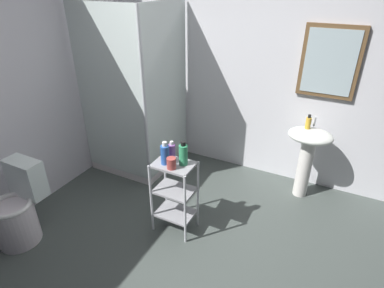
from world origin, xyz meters
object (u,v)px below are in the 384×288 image
storage_cart (175,191)px  conditioner_bottle_purple (172,152)px  body_wash_bottle_green (183,154)px  shampoo_bottle_blue (165,154)px  hand_soap_bottle (308,123)px  pedestal_sink (308,150)px  shower_stall (140,133)px  rinse_cup (171,163)px  toilet (18,210)px

storage_cart → conditioner_bottle_purple: 0.39m
body_wash_bottle_green → shampoo_bottle_blue: bearing=-157.5°
hand_soap_bottle → pedestal_sink: bearing=-24.5°
shower_stall → body_wash_bottle_green: 1.36m
pedestal_sink → storage_cart: (-1.00, -1.12, -0.14)m
shower_stall → conditioner_bottle_purple: bearing=-39.8°
storage_cart → rinse_cup: size_ratio=7.31×
toilet → pedestal_sink: bearing=40.3°
hand_soap_bottle → conditioner_bottle_purple: size_ratio=0.84×
shower_stall → pedestal_sink: shower_stall is taller
storage_cart → toilet: bearing=-148.0°
toilet → rinse_cup: rinse_cup is taller
pedestal_sink → body_wash_bottle_green: (-0.92, -1.09, 0.26)m
body_wash_bottle_green → conditioner_bottle_purple: bearing=168.9°
body_wash_bottle_green → hand_soap_bottle: bearing=51.8°
toilet → storage_cart: (1.22, 0.76, 0.12)m
shower_stall → hand_soap_bottle: shower_stall is taller
pedestal_sink → conditioner_bottle_purple: bearing=-134.7°
rinse_cup → pedestal_sink: bearing=50.6°
toilet → shampoo_bottle_blue: size_ratio=3.54×
toilet → shower_stall: bearing=80.8°
shower_stall → shampoo_bottle_blue: shower_stall is taller
shower_stall → toilet: (-0.26, -1.58, -0.15)m
shower_stall → shampoo_bottle_blue: bearing=-43.5°
shower_stall → storage_cart: (0.96, -0.82, -0.03)m
storage_cart → rinse_cup: bearing=-74.2°
storage_cart → hand_soap_bottle: hand_soap_bottle is taller
pedestal_sink → rinse_cup: bearing=-129.4°
pedestal_sink → shampoo_bottle_blue: (-1.07, -1.15, 0.26)m
body_wash_bottle_green → rinse_cup: 0.13m
shower_stall → storage_cart: bearing=-40.4°
hand_soap_bottle → rinse_cup: hand_soap_bottle is taller
toilet → conditioner_bottle_purple: (1.17, 0.82, 0.51)m
pedestal_sink → hand_soap_bottle: hand_soap_bottle is taller
toilet → conditioner_bottle_purple: conditioner_bottle_purple is taller
hand_soap_bottle → shampoo_bottle_blue: size_ratio=0.72×
shampoo_bottle_blue → conditioner_bottle_purple: bearing=77.8°
toilet → rinse_cup: 1.50m
pedestal_sink → hand_soap_bottle: 0.30m
shower_stall → conditioner_bottle_purple: size_ratio=10.90×
shower_stall → body_wash_bottle_green: shower_stall is taller
pedestal_sink → shampoo_bottle_blue: shampoo_bottle_blue is taller
shower_stall → hand_soap_bottle: bearing=9.5°
shower_stall → toilet: shower_stall is taller
pedestal_sink → shower_stall: bearing=-171.3°
shampoo_bottle_blue → rinse_cup: bearing=-25.7°
pedestal_sink → storage_cart: pedestal_sink is taller
pedestal_sink → toilet: bearing=-139.7°
toilet → storage_cart: 1.44m
shower_stall → storage_cart: shower_stall is taller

